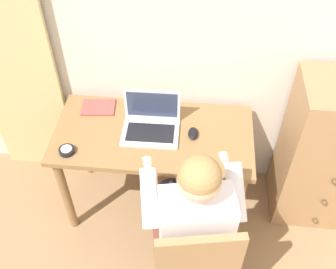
% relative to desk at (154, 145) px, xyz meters
% --- Properties ---
extents(wall_back, '(4.80, 0.05, 2.50)m').
position_rel_desk_xyz_m(wall_back, '(0.49, 0.37, 0.63)').
color(wall_back, beige).
rests_on(wall_back, ground_plane).
extents(curtain_panel, '(0.55, 0.03, 2.30)m').
position_rel_desk_xyz_m(curtain_panel, '(-0.93, 0.30, 0.53)').
color(curtain_panel, '#CCB77A').
rests_on(curtain_panel, ground_plane).
extents(desk, '(1.21, 0.60, 0.73)m').
position_rel_desk_xyz_m(desk, '(0.00, 0.00, 0.00)').
color(desk, olive).
rests_on(desk, ground_plane).
extents(dresser, '(0.56, 0.45, 1.10)m').
position_rel_desk_xyz_m(dresser, '(1.11, 0.10, -0.07)').
color(dresser, '#9E754C').
rests_on(dresser, ground_plane).
extents(chair, '(0.49, 0.47, 0.88)m').
position_rel_desk_xyz_m(chair, '(0.30, -0.67, -0.12)').
color(chair, brown).
rests_on(chair, ground_plane).
extents(person_seated, '(0.60, 0.63, 1.20)m').
position_rel_desk_xyz_m(person_seated, '(0.27, -0.49, 0.06)').
color(person_seated, '#33384C').
rests_on(person_seated, ground_plane).
extents(laptop, '(0.34, 0.26, 0.24)m').
position_rel_desk_xyz_m(laptop, '(-0.02, 0.03, 0.16)').
color(laptop, silver).
rests_on(laptop, desk).
extents(computer_mouse, '(0.06, 0.10, 0.03)m').
position_rel_desk_xyz_m(computer_mouse, '(0.24, 0.00, 0.13)').
color(computer_mouse, black).
rests_on(computer_mouse, desk).
extents(desk_clock, '(0.09, 0.09, 0.03)m').
position_rel_desk_xyz_m(desk_clock, '(-0.48, -0.20, 0.13)').
color(desk_clock, black).
rests_on(desk_clock, desk).
extents(notebook_pad, '(0.22, 0.17, 0.01)m').
position_rel_desk_xyz_m(notebook_pad, '(-0.38, 0.19, 0.12)').
color(notebook_pad, '#994742').
rests_on(notebook_pad, desk).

